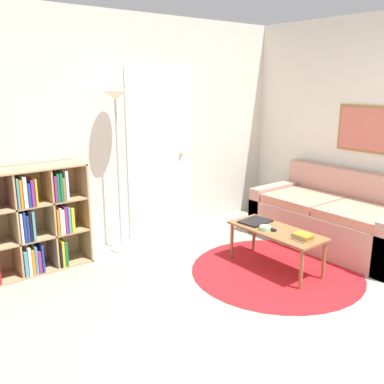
{
  "coord_description": "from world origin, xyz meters",
  "views": [
    {
      "loc": [
        -2.58,
        -1.52,
        1.87
      ],
      "look_at": [
        -0.18,
        1.54,
        0.85
      ],
      "focal_mm": 40.0,
      "sensor_mm": 36.0,
      "label": 1
    }
  ],
  "objects_px": {
    "laptop": "(256,221)",
    "bowl": "(265,228)",
    "coffee_table": "(276,234)",
    "floor_lamp": "(116,120)",
    "couch": "(336,220)",
    "bookshelf": "(27,222)"
  },
  "relations": [
    {
      "from": "bookshelf",
      "to": "bowl",
      "type": "bearing_deg",
      "value": -36.5
    },
    {
      "from": "couch",
      "to": "floor_lamp",
      "type": "bearing_deg",
      "value": 146.03
    },
    {
      "from": "floor_lamp",
      "to": "bowl",
      "type": "bearing_deg",
      "value": -56.97
    },
    {
      "from": "floor_lamp",
      "to": "couch",
      "type": "height_order",
      "value": "floor_lamp"
    },
    {
      "from": "couch",
      "to": "bowl",
      "type": "relative_size",
      "value": 15.47
    },
    {
      "from": "floor_lamp",
      "to": "couch",
      "type": "xyz_separation_m",
      "value": [
        2.07,
        -1.39,
        -1.18
      ]
    },
    {
      "from": "couch",
      "to": "bowl",
      "type": "bearing_deg",
      "value": 178.48
    },
    {
      "from": "bookshelf",
      "to": "laptop",
      "type": "bearing_deg",
      "value": -30.49
    },
    {
      "from": "bookshelf",
      "to": "couch",
      "type": "height_order",
      "value": "bookshelf"
    },
    {
      "from": "couch",
      "to": "coffee_table",
      "type": "height_order",
      "value": "couch"
    },
    {
      "from": "floor_lamp",
      "to": "couch",
      "type": "distance_m",
      "value": 2.76
    },
    {
      "from": "laptop",
      "to": "bowl",
      "type": "bearing_deg",
      "value": -113.66
    },
    {
      "from": "couch",
      "to": "coffee_table",
      "type": "relative_size",
      "value": 1.82
    },
    {
      "from": "laptop",
      "to": "floor_lamp",
      "type": "bearing_deg",
      "value": 130.95
    },
    {
      "from": "laptop",
      "to": "coffee_table",
      "type": "bearing_deg",
      "value": -90.76
    },
    {
      "from": "laptop",
      "to": "bowl",
      "type": "relative_size",
      "value": 2.83
    },
    {
      "from": "bookshelf",
      "to": "couch",
      "type": "relative_size",
      "value": 0.6
    },
    {
      "from": "couch",
      "to": "laptop",
      "type": "xyz_separation_m",
      "value": [
        -1.08,
        0.26,
        0.14
      ]
    },
    {
      "from": "coffee_table",
      "to": "bowl",
      "type": "bearing_deg",
      "value": 147.0
    },
    {
      "from": "couch",
      "to": "laptop",
      "type": "bearing_deg",
      "value": 166.57
    },
    {
      "from": "coffee_table",
      "to": "bowl",
      "type": "distance_m",
      "value": 0.13
    },
    {
      "from": "laptop",
      "to": "bowl",
      "type": "xyz_separation_m",
      "value": [
        -0.1,
        -0.23,
        0.01
      ]
    }
  ]
}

